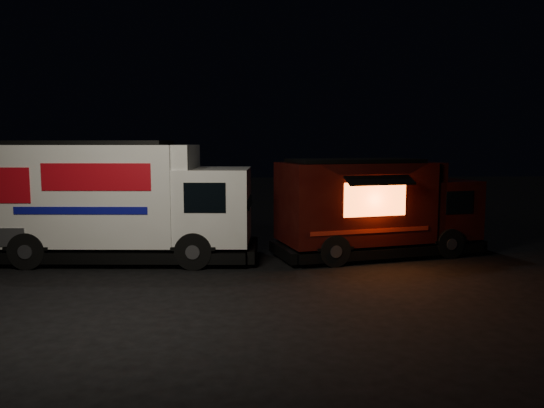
{
  "coord_description": "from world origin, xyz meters",
  "views": [
    {
      "loc": [
        -0.56,
        -13.55,
        3.47
      ],
      "look_at": [
        0.45,
        2.0,
        1.67
      ],
      "focal_mm": 35.0,
      "sensor_mm": 36.0,
      "label": 1
    }
  ],
  "objects": [
    {
      "name": "red_truck",
      "position": [
        3.78,
        2.44,
        1.5
      ],
      "size": [
        6.81,
        3.79,
        3.0
      ],
      "primitive_type": null,
      "rotation": [
        0.0,
        0.0,
        0.23
      ],
      "color": "#370E0A",
      "rests_on": "ground"
    },
    {
      "name": "white_truck",
      "position": [
        -3.92,
        2.24,
        1.77
      ],
      "size": [
        7.98,
        3.23,
        3.54
      ],
      "primitive_type": null,
      "rotation": [
        0.0,
        0.0,
        -0.07
      ],
      "color": "white",
      "rests_on": "ground"
    },
    {
      "name": "ground",
      "position": [
        0.0,
        0.0,
        0.0
      ],
      "size": [
        80.0,
        80.0,
        0.0
      ],
      "primitive_type": "plane",
      "color": "black",
      "rests_on": "ground"
    }
  ]
}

